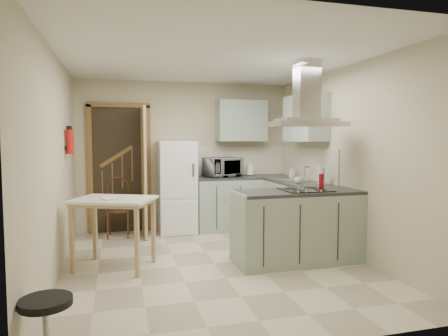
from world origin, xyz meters
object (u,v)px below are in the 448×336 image
object	(u,v)px
drop_leaf_table	(114,233)
peninsula	(297,226)
extractor_hood	(306,124)
bentwood_chair	(118,210)
fridge	(177,187)
stool	(47,332)
microwave	(223,167)

from	to	relation	value
drop_leaf_table	peninsula	bearing A→B (deg)	15.44
extractor_hood	bentwood_chair	distance (m)	3.22
extractor_hood	drop_leaf_table	bearing A→B (deg)	171.73
fridge	drop_leaf_table	xyz separation A→B (m)	(-0.99, -1.64, -0.33)
fridge	stool	size ratio (longest dim) A/B	3.18
drop_leaf_table	microwave	xyz separation A→B (m)	(1.77, 1.63, 0.64)
bentwood_chair	stool	distance (m)	3.61
bentwood_chair	drop_leaf_table	bearing A→B (deg)	-87.17
stool	fridge	bearing A→B (deg)	68.65
peninsula	bentwood_chair	distance (m)	2.87
peninsula	bentwood_chair	world-z (taller)	peninsula
fridge	stool	xyz separation A→B (m)	(-1.43, -3.65, -0.51)
peninsula	drop_leaf_table	distance (m)	2.24
fridge	microwave	xyz separation A→B (m)	(0.78, -0.01, 0.31)
peninsula	stool	distance (m)	3.14
drop_leaf_table	stool	distance (m)	2.07
fridge	bentwood_chair	size ratio (longest dim) A/B	1.77
stool	microwave	distance (m)	4.34
fridge	stool	world-z (taller)	fridge
extractor_hood	stool	size ratio (longest dim) A/B	1.91
peninsula	drop_leaf_table	size ratio (longest dim) A/B	1.73
peninsula	stool	xyz separation A→B (m)	(-2.65, -1.67, -0.21)
peninsula	microwave	size ratio (longest dim) A/B	2.65
microwave	peninsula	bearing A→B (deg)	-98.32
drop_leaf_table	microwave	size ratio (longest dim) A/B	1.53
extractor_hood	stool	bearing A→B (deg)	-148.71
peninsula	drop_leaf_table	xyz separation A→B (m)	(-2.21, 0.34, -0.03)
drop_leaf_table	stool	bearing A→B (deg)	-78.25
microwave	drop_leaf_table	bearing A→B (deg)	-158.40
fridge	peninsula	xyz separation A→B (m)	(1.22, -1.98, -0.30)
extractor_hood	fridge	bearing A→B (deg)	123.79
fridge	extractor_hood	size ratio (longest dim) A/B	1.67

